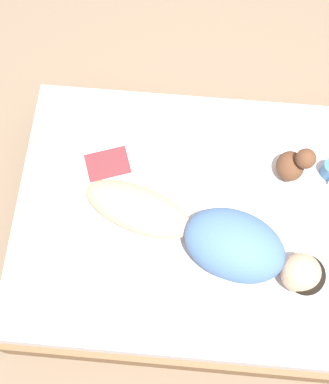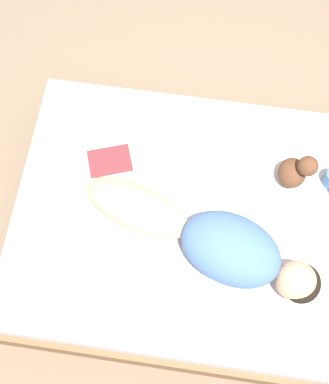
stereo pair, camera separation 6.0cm
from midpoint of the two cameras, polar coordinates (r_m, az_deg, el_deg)
ground_plane at (r=3.25m, az=4.59°, el=-5.34°), size 12.00×12.00×0.00m
bed at (r=3.04m, az=4.91°, el=-4.12°), size 1.50×2.21×0.46m
person at (r=2.67m, az=4.91°, el=-5.01°), size 0.62×1.28×0.24m
open_magazine at (r=2.99m, az=-7.18°, el=5.06°), size 0.60×0.49×0.01m
plush_toy at (r=2.89m, az=13.08°, el=2.90°), size 0.17×0.19×0.23m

